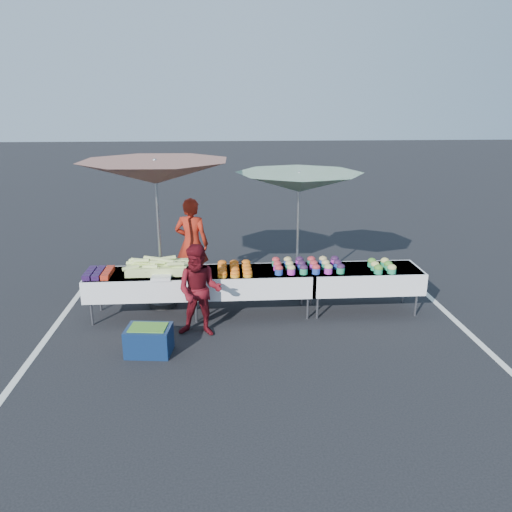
{
  "coord_description": "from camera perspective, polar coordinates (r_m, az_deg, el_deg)",
  "views": [
    {
      "loc": [
        -0.53,
        -7.7,
        3.37
      ],
      "look_at": [
        0.0,
        0.0,
        1.0
      ],
      "focal_mm": 35.0,
      "sensor_mm": 36.0,
      "label": 1
    }
  ],
  "objects": [
    {
      "name": "ground",
      "position": [
        8.42,
        0.0,
        -6.52
      ],
      "size": [
        80.0,
        80.0,
        0.0
      ],
      "primitive_type": "plane",
      "color": "black"
    },
    {
      "name": "stripe_left",
      "position": [
        8.82,
        -21.37,
        -6.63
      ],
      "size": [
        0.1,
        5.0,
        0.0
      ],
      "primitive_type": "cube",
      "color": "silver",
      "rests_on": "ground"
    },
    {
      "name": "stripe_right",
      "position": [
        9.2,
        20.41,
        -5.55
      ],
      "size": [
        0.1,
        5.0,
        0.0
      ],
      "primitive_type": "cube",
      "color": "silver",
      "rests_on": "ground"
    },
    {
      "name": "table_left",
      "position": [
        8.29,
        -12.53,
        -3.01
      ],
      "size": [
        1.86,
        0.81,
        0.75
      ],
      "color": "white",
      "rests_on": "ground"
    },
    {
      "name": "table_center",
      "position": [
        8.21,
        0.0,
        -2.78
      ],
      "size": [
        1.86,
        0.81,
        0.75
      ],
      "color": "white",
      "rests_on": "ground"
    },
    {
      "name": "table_right",
      "position": [
        8.52,
        12.18,
        -2.44
      ],
      "size": [
        1.86,
        0.81,
        0.75
      ],
      "color": "white",
      "rests_on": "ground"
    },
    {
      "name": "berry_punnets",
      "position": [
        8.31,
        -17.53,
        -1.86
      ],
      "size": [
        0.4,
        0.54,
        0.08
      ],
      "color": "black",
      "rests_on": "table_left"
    },
    {
      "name": "corn_pile",
      "position": [
        8.21,
        -10.93,
        -1.21
      ],
      "size": [
        1.16,
        0.57,
        0.26
      ],
      "color": "#A6D36C",
      "rests_on": "table_left"
    },
    {
      "name": "plastic_bags",
      "position": [
        7.9,
        -10.77,
        -2.42
      ],
      "size": [
        0.3,
        0.25,
        0.05
      ],
      "primitive_type": "cube",
      "color": "white",
      "rests_on": "table_left"
    },
    {
      "name": "carrot_bowls",
      "position": [
        8.11,
        -2.46,
        -1.42
      ],
      "size": [
        0.55,
        0.69,
        0.11
      ],
      "color": "orange",
      "rests_on": "table_center"
    },
    {
      "name": "potato_cups",
      "position": [
        8.23,
        5.92,
        -1.01
      ],
      "size": [
        1.14,
        0.58,
        0.16
      ],
      "color": "#213E9B",
      "rests_on": "table_right"
    },
    {
      "name": "bean_baskets",
      "position": [
        8.43,
        14.17,
        -1.07
      ],
      "size": [
        0.36,
        0.5,
        0.15
      ],
      "color": "#238D5D",
      "rests_on": "table_right"
    },
    {
      "name": "vendor",
      "position": [
        9.36,
        -7.35,
        1.4
      ],
      "size": [
        0.71,
        0.55,
        1.73
      ],
      "primitive_type": "imported",
      "rotation": [
        0.0,
        0.0,
        2.91
      ],
      "color": "maroon",
      "rests_on": "ground"
    },
    {
      "name": "customer",
      "position": [
        7.45,
        -6.48,
        -3.98
      ],
      "size": [
        0.76,
        0.64,
        1.41
      ],
      "primitive_type": "imported",
      "rotation": [
        0.0,
        0.0,
        -0.16
      ],
      "color": "#590D15",
      "rests_on": "ground"
    },
    {
      "name": "umbrella_left",
      "position": [
        8.29,
        -11.44,
        9.24
      ],
      "size": [
        3.27,
        3.27,
        2.53
      ],
      "rotation": [
        0.0,
        0.0,
        -0.42
      ],
      "color": "black",
      "rests_on": "ground"
    },
    {
      "name": "umbrella_right",
      "position": [
        8.71,
        4.95,
        8.29
      ],
      "size": [
        2.46,
        2.46,
        2.26
      ],
      "rotation": [
        0.0,
        0.0,
        -0.12
      ],
      "color": "black",
      "rests_on": "ground"
    },
    {
      "name": "storage_bin",
      "position": [
        7.22,
        -12.14,
        -9.33
      ],
      "size": [
        0.66,
        0.52,
        0.4
      ],
      "rotation": [
        0.0,
        0.0,
        -0.12
      ],
      "color": "#0E2246",
      "rests_on": "ground"
    }
  ]
}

